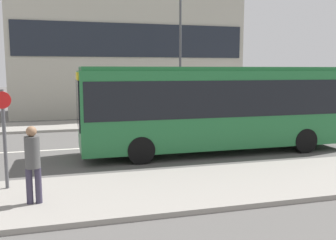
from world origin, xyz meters
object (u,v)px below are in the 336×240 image
(street_lamp, at_px, (180,44))
(city_bus, at_px, (216,104))
(pedestrian_near_stop, at_px, (33,160))
(parked_car_0, at_px, (328,113))
(bus_stop_sign, at_px, (4,131))

(street_lamp, bearing_deg, city_bus, -96.67)
(pedestrian_near_stop, bearing_deg, city_bus, 39.91)
(parked_car_0, distance_m, bus_stop_sign, 19.05)
(bus_stop_sign, bearing_deg, city_bus, 23.84)
(bus_stop_sign, distance_m, street_lamp, 13.82)
(pedestrian_near_stop, height_order, bus_stop_sign, bus_stop_sign)
(city_bus, height_order, pedestrian_near_stop, city_bus)
(street_lamp, bearing_deg, pedestrian_near_stop, -121.28)
(city_bus, distance_m, street_lamp, 8.09)
(parked_car_0, bearing_deg, bus_stop_sign, -152.61)
(parked_car_0, xyz_separation_m, bus_stop_sign, (-16.89, -8.75, 1.03))
(city_bus, xyz_separation_m, parked_car_0, (9.64, 5.55, -1.29))
(parked_car_0, distance_m, street_lamp, 9.86)
(city_bus, height_order, parked_car_0, city_bus)
(city_bus, relative_size, street_lamp, 1.39)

